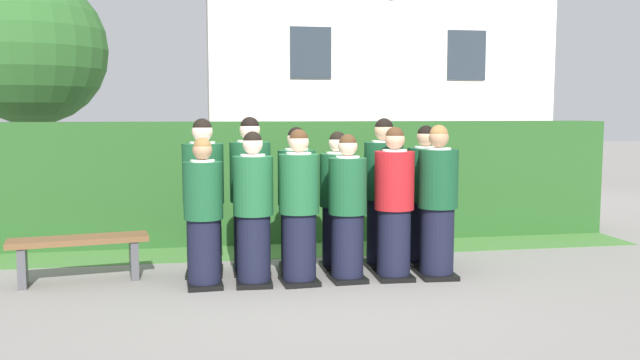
% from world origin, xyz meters
% --- Properties ---
extents(ground_plane, '(60.00, 60.00, 0.00)m').
position_xyz_m(ground_plane, '(0.00, 0.00, 0.00)').
color(ground_plane, gray).
extents(student_front_row_0, '(0.40, 0.49, 1.53)m').
position_xyz_m(student_front_row_0, '(-1.25, 0.01, 0.73)').
color(student_front_row_0, black).
rests_on(student_front_row_0, ground).
extents(student_front_row_1, '(0.41, 0.51, 1.59)m').
position_xyz_m(student_front_row_1, '(-0.74, 0.00, 0.76)').
color(student_front_row_1, black).
rests_on(student_front_row_1, ground).
extents(student_front_row_2, '(0.42, 0.52, 1.61)m').
position_xyz_m(student_front_row_2, '(-0.27, -0.02, 0.77)').
color(student_front_row_2, black).
rests_on(student_front_row_2, ground).
extents(student_front_row_3, '(0.40, 0.50, 1.55)m').
position_xyz_m(student_front_row_3, '(0.25, 0.00, 0.74)').
color(student_front_row_3, black).
rests_on(student_front_row_3, ground).
extents(student_in_red_blazer, '(0.42, 0.52, 1.63)m').
position_xyz_m(student_in_red_blazer, '(0.76, -0.00, 0.78)').
color(student_in_red_blazer, black).
rests_on(student_in_red_blazer, ground).
extents(student_front_row_5, '(0.43, 0.49, 1.65)m').
position_xyz_m(student_front_row_5, '(1.23, -0.02, 0.78)').
color(student_front_row_5, black).
rests_on(student_front_row_5, ground).
extents(student_rear_row_0, '(0.45, 0.51, 1.72)m').
position_xyz_m(student_rear_row_0, '(-1.25, 0.54, 0.82)').
color(student_rear_row_0, black).
rests_on(student_rear_row_0, ground).
extents(student_rear_row_1, '(0.45, 0.50, 1.73)m').
position_xyz_m(student_rear_row_1, '(-0.73, 0.54, 0.83)').
color(student_rear_row_1, black).
rests_on(student_rear_row_1, ground).
extents(student_rear_row_2, '(0.42, 0.52, 1.62)m').
position_xyz_m(student_rear_row_2, '(-0.22, 0.56, 0.77)').
color(student_rear_row_2, black).
rests_on(student_rear_row_2, ground).
extents(student_rear_row_3, '(0.41, 0.45, 1.57)m').
position_xyz_m(student_rear_row_3, '(0.25, 0.53, 0.75)').
color(student_rear_row_3, black).
rests_on(student_rear_row_3, ground).
extents(student_rear_row_4, '(0.45, 0.49, 1.71)m').
position_xyz_m(student_rear_row_4, '(0.78, 0.53, 0.82)').
color(student_rear_row_4, black).
rests_on(student_rear_row_4, ground).
extents(student_rear_row_5, '(0.42, 0.48, 1.63)m').
position_xyz_m(student_rear_row_5, '(1.29, 0.55, 0.78)').
color(student_rear_row_5, black).
rests_on(student_rear_row_5, ground).
extents(hedge, '(9.04, 0.70, 1.65)m').
position_xyz_m(hedge, '(0.00, 2.39, 0.83)').
color(hedge, '#285623').
rests_on(hedge, ground).
extents(school_building_main, '(8.38, 3.88, 7.30)m').
position_xyz_m(school_building_main, '(2.88, 9.38, 3.75)').
color(school_building_main, silver).
rests_on(school_building_main, ground).
extents(oak_tree_left, '(2.62, 2.62, 4.18)m').
position_xyz_m(oak_tree_left, '(-4.16, 5.64, 2.85)').
color(oak_tree_left, brown).
rests_on(oak_tree_left, ground).
extents(wooden_bench, '(1.44, 0.59, 0.48)m').
position_xyz_m(wooden_bench, '(-2.54, 0.41, 0.35)').
color(wooden_bench, brown).
rests_on(wooden_bench, ground).
extents(lawn_strip, '(9.04, 0.90, 0.01)m').
position_xyz_m(lawn_strip, '(0.00, 1.59, 0.00)').
color(lawn_strip, '#477A38').
rests_on(lawn_strip, ground).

